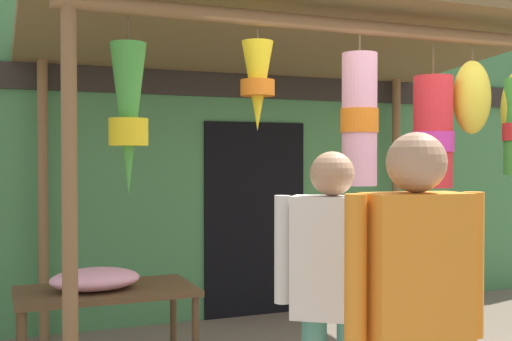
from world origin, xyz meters
The scene contains 7 objects.
shop_facade centered at (0.00, 2.58, 1.91)m, with size 9.90×0.29×3.82m.
market_stall_canopy centered at (-0.08, 1.00, 2.44)m, with size 4.23×2.69×2.81m.
display_table centered at (-1.73, 0.81, 0.64)m, with size 1.21×0.69×0.73m.
flower_heap_on_table centered at (-1.79, 0.78, 0.80)m, with size 0.61×0.43×0.15m.
folding_chair centered at (0.40, -0.06, 0.50)m, with size 0.57×0.57×0.84m.
vendor_in_orange centered at (-0.93, -1.62, 1.03)m, with size 0.59×0.26×1.73m.
passerby_at_right centered at (-0.86, -0.83, 0.99)m, with size 0.50×0.41×1.67m.
Camera 1 is at (-2.43, -3.67, 1.64)m, focal length 44.82 mm.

